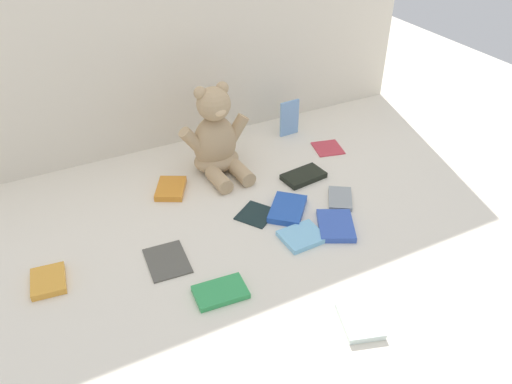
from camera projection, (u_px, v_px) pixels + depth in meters
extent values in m
plane|color=silver|center=(239.00, 203.00, 1.49)|extent=(3.20, 3.20, 0.00)
cube|color=beige|center=(176.00, 28.00, 1.58)|extent=(1.69, 0.03, 0.77)
ellipsoid|color=tan|center=(215.00, 143.00, 1.59)|extent=(0.14, 0.11, 0.18)
ellipsoid|color=tan|center=(216.00, 160.00, 1.62)|extent=(0.15, 0.13, 0.06)
sphere|color=tan|center=(214.00, 104.00, 1.51)|extent=(0.11, 0.11, 0.10)
ellipsoid|color=beige|center=(219.00, 111.00, 1.49)|extent=(0.04, 0.03, 0.03)
sphere|color=tan|center=(200.00, 93.00, 1.48)|extent=(0.04, 0.04, 0.04)
sphere|color=tan|center=(222.00, 88.00, 1.51)|extent=(0.04, 0.04, 0.04)
cylinder|color=tan|center=(193.00, 141.00, 1.54)|extent=(0.09, 0.04, 0.10)
cylinder|color=tan|center=(237.00, 129.00, 1.60)|extent=(0.09, 0.04, 0.10)
cylinder|color=tan|center=(219.00, 180.00, 1.55)|extent=(0.05, 0.10, 0.05)
cylinder|color=tan|center=(241.00, 173.00, 1.58)|extent=(0.05, 0.10, 0.05)
cube|color=gold|center=(48.00, 281.00, 1.22)|extent=(0.09, 0.11, 0.02)
cube|color=#3455B7|center=(336.00, 226.00, 1.39)|extent=(0.14, 0.16, 0.02)
cube|color=orange|center=(171.00, 189.00, 1.53)|extent=(0.12, 0.14, 0.02)
cube|color=#514F47|center=(167.00, 260.00, 1.28)|extent=(0.11, 0.14, 0.01)
cube|color=white|center=(360.00, 320.00, 1.12)|extent=(0.11, 0.13, 0.01)
cube|color=#C43745|center=(328.00, 148.00, 1.74)|extent=(0.11, 0.12, 0.01)
cube|color=#2350B1|center=(288.00, 209.00, 1.45)|extent=(0.16, 0.16, 0.02)
cube|color=black|center=(256.00, 214.00, 1.44)|extent=(0.13, 0.13, 0.01)
cube|color=green|center=(220.00, 292.00, 1.19)|extent=(0.13, 0.09, 0.01)
cube|color=gray|center=(340.00, 199.00, 1.49)|extent=(0.11, 0.13, 0.01)
cube|color=black|center=(304.00, 176.00, 1.59)|extent=(0.14, 0.09, 0.02)
cube|color=#79A5DA|center=(289.00, 118.00, 1.79)|extent=(0.07, 0.01, 0.13)
cube|color=#7AC0E7|center=(302.00, 236.00, 1.35)|extent=(0.11, 0.10, 0.01)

